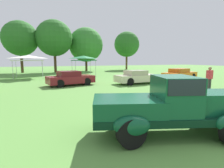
% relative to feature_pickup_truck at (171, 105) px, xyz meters
% --- Properties ---
extents(ground_plane, '(120.00, 120.00, 0.00)m').
position_rel_feature_pickup_truck_xyz_m(ground_plane, '(0.28, -0.20, -0.87)').
color(ground_plane, '#568C3D').
extents(feature_pickup_truck, '(4.56, 2.83, 1.70)m').
position_rel_feature_pickup_truck_xyz_m(feature_pickup_truck, '(0.00, 0.00, 0.00)').
color(feature_pickup_truck, black).
rests_on(feature_pickup_truck, ground_plane).
extents(show_car_burgundy, '(4.11, 2.39, 1.22)m').
position_rel_feature_pickup_truck_xyz_m(show_car_burgundy, '(-1.07, 11.17, -0.27)').
color(show_car_burgundy, maroon).
rests_on(show_car_burgundy, ground_plane).
extents(show_car_cream, '(4.08, 1.89, 1.22)m').
position_rel_feature_pickup_truck_xyz_m(show_car_cream, '(4.71, 9.96, -0.27)').
color(show_car_cream, beige).
rests_on(show_car_cream, ground_plane).
extents(show_car_orange, '(4.85, 2.86, 1.22)m').
position_rel_feature_pickup_truck_xyz_m(show_car_orange, '(10.89, 11.18, -0.27)').
color(show_car_orange, orange).
rests_on(show_car_orange, ground_plane).
extents(spectator_between_cars, '(0.41, 0.25, 1.69)m').
position_rel_feature_pickup_truck_xyz_m(spectator_between_cars, '(7.26, 4.62, 0.05)').
color(spectator_between_cars, '#383838').
rests_on(spectator_between_cars, ground_plane).
extents(canopy_tent_center_field, '(3.31, 3.31, 2.71)m').
position_rel_feature_pickup_truck_xyz_m(canopy_tent_center_field, '(-4.67, 18.97, 1.56)').
color(canopy_tent_center_field, '#B7B7BC').
rests_on(canopy_tent_center_field, ground_plane).
extents(canopy_tent_right_field, '(2.84, 2.84, 2.71)m').
position_rel_feature_pickup_truck_xyz_m(canopy_tent_right_field, '(1.88, 19.00, 1.56)').
color(canopy_tent_right_field, '#B7B7BC').
rests_on(canopy_tent_right_field, ground_plane).
extents(treeline_mid_left, '(5.75, 5.75, 8.56)m').
position_rel_feature_pickup_truck_xyz_m(treeline_mid_left, '(-6.24, 29.34, 4.81)').
color(treeline_mid_left, '#47331E').
rests_on(treeline_mid_left, ground_plane).
extents(treeline_center, '(6.15, 6.15, 8.93)m').
position_rel_feature_pickup_truck_xyz_m(treeline_center, '(-0.95, 28.27, 4.98)').
color(treeline_center, '#47331E').
rests_on(treeline_center, ground_plane).
extents(treeline_mid_right, '(6.55, 6.55, 8.34)m').
position_rel_feature_pickup_truck_xyz_m(treeline_mid_right, '(5.00, 30.02, 4.19)').
color(treeline_mid_right, '#47331E').
rests_on(treeline_mid_right, ground_plane).
extents(treeline_far_right, '(5.60, 5.60, 8.43)m').
position_rel_feature_pickup_truck_xyz_m(treeline_far_right, '(14.80, 31.90, 4.75)').
color(treeline_far_right, brown).
rests_on(treeline_far_right, ground_plane).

